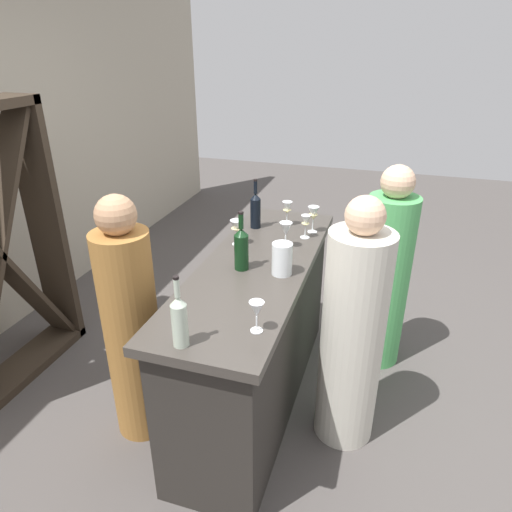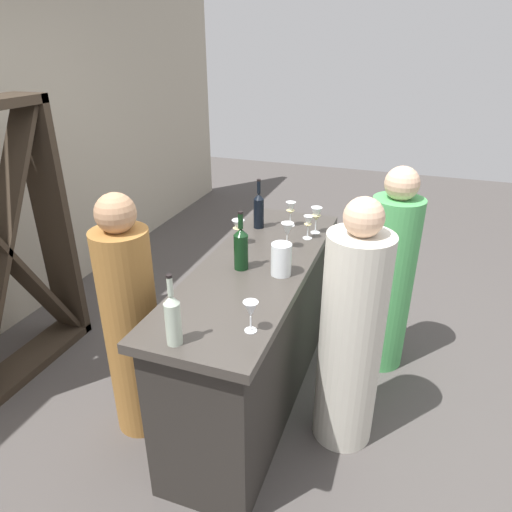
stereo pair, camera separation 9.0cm
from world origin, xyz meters
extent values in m
plane|color=#4C4744|center=(0.00, 0.00, 0.00)|extent=(12.00, 12.00, 0.00)
cube|color=#2A2723|center=(0.00, 0.00, 0.46)|extent=(1.73, 0.51, 0.92)
cube|color=#3D3833|center=(0.00, 0.00, 0.95)|extent=(1.81, 0.59, 0.05)
cube|color=#33281E|center=(0.24, 1.65, 0.91)|extent=(0.06, 0.28, 1.82)
cube|color=#33281E|center=(-0.25, 1.65, 0.03)|extent=(1.04, 0.28, 0.06)
cylinder|color=#B7C6B2|center=(-0.82, 0.07, 1.07)|extent=(0.07, 0.07, 0.19)
cone|color=#B7C6B2|center=(-0.82, 0.07, 1.19)|extent=(0.07, 0.07, 0.04)
cylinder|color=#B7C6B2|center=(-0.82, 0.07, 1.24)|extent=(0.02, 0.02, 0.08)
cylinder|color=black|center=(-0.82, 0.07, 1.29)|extent=(0.03, 0.03, 0.01)
cylinder|color=black|center=(-0.08, 0.06, 1.07)|extent=(0.08, 0.08, 0.20)
cone|color=black|center=(-0.08, 0.06, 1.19)|extent=(0.08, 0.08, 0.04)
cylinder|color=black|center=(-0.08, 0.06, 1.25)|extent=(0.03, 0.03, 0.08)
cylinder|color=black|center=(-0.08, 0.06, 1.30)|extent=(0.03, 0.03, 0.01)
cylinder|color=black|center=(0.53, 0.17, 1.07)|extent=(0.07, 0.07, 0.20)
cone|color=black|center=(0.53, 0.17, 1.19)|extent=(0.07, 0.07, 0.04)
cylinder|color=black|center=(0.53, 0.17, 1.25)|extent=(0.02, 0.02, 0.08)
cylinder|color=black|center=(0.53, 0.17, 1.30)|extent=(0.03, 0.03, 0.01)
cylinder|color=white|center=(0.56, -0.21, 0.98)|extent=(0.06, 0.06, 0.00)
cylinder|color=white|center=(0.56, -0.21, 1.02)|extent=(0.01, 0.01, 0.08)
cone|color=white|center=(0.56, -0.21, 1.11)|extent=(0.07, 0.07, 0.09)
cone|color=beige|center=(0.56, -0.21, 1.08)|extent=(0.06, 0.06, 0.04)
cylinder|color=white|center=(-0.63, -0.20, 0.98)|extent=(0.06, 0.06, 0.00)
cylinder|color=white|center=(-0.63, -0.20, 1.01)|extent=(0.01, 0.01, 0.07)
cone|color=white|center=(-0.63, -0.20, 1.08)|extent=(0.07, 0.07, 0.07)
cylinder|color=white|center=(0.46, -0.19, 0.98)|extent=(0.06, 0.06, 0.00)
cylinder|color=white|center=(0.46, -0.19, 1.01)|extent=(0.01, 0.01, 0.08)
cone|color=white|center=(0.46, -0.19, 1.09)|extent=(0.06, 0.06, 0.07)
cone|color=beige|center=(0.46, -0.19, 1.06)|extent=(0.05, 0.05, 0.02)
cylinder|color=white|center=(0.27, -0.10, 0.98)|extent=(0.06, 0.06, 0.00)
cylinder|color=white|center=(0.27, -0.10, 1.01)|extent=(0.01, 0.01, 0.08)
cone|color=white|center=(0.27, -0.10, 1.09)|extent=(0.08, 0.08, 0.08)
cylinder|color=white|center=(0.63, -0.02, 0.98)|extent=(0.06, 0.06, 0.00)
cylinder|color=white|center=(0.63, -0.02, 1.02)|extent=(0.01, 0.01, 0.08)
cone|color=white|center=(0.63, -0.02, 1.10)|extent=(0.07, 0.07, 0.08)
cone|color=beige|center=(0.63, -0.02, 1.07)|extent=(0.06, 0.06, 0.02)
cylinder|color=white|center=(0.23, 0.20, 0.98)|extent=(0.06, 0.06, 0.00)
cylinder|color=white|center=(0.23, 0.20, 1.02)|extent=(0.01, 0.01, 0.08)
cone|color=white|center=(0.23, 0.20, 1.10)|extent=(0.08, 0.08, 0.07)
cone|color=beige|center=(0.23, 0.20, 1.07)|extent=(0.07, 0.07, 0.02)
cylinder|color=silver|center=(-0.07, -0.17, 1.06)|extent=(0.11, 0.11, 0.18)
cylinder|color=beige|center=(-0.11, -0.58, 0.64)|extent=(0.39, 0.39, 1.28)
sphere|color=#D8AD8C|center=(-0.11, -0.58, 1.37)|extent=(0.20, 0.20, 0.20)
cylinder|color=#4CA559|center=(0.67, -0.71, 0.62)|extent=(0.35, 0.35, 1.23)
sphere|color=#D8AD8C|center=(0.67, -0.71, 1.33)|extent=(0.21, 0.21, 0.21)
cylinder|color=#9E6B33|center=(-0.43, 0.58, 0.63)|extent=(0.34, 0.34, 1.26)
sphere|color=tan|center=(-0.43, 0.58, 1.36)|extent=(0.21, 0.21, 0.21)
camera|label=1|loc=(-2.23, -0.70, 2.14)|focal=32.23mm
camera|label=2|loc=(-2.20, -0.78, 2.14)|focal=32.23mm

